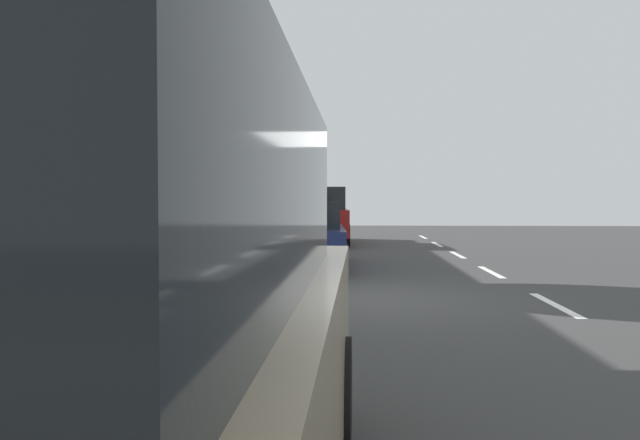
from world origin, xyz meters
The scene contains 13 objects.
ground centered at (0.00, 0.00, 0.00)m, with size 55.86×55.86×0.00m, color #373737.
sidewalk centered at (4.24, 0.00, 0.07)m, with size 4.35×34.91×0.15m, color tan.
curb_edge centered at (1.98, 0.00, 0.07)m, with size 0.16×34.91×0.15m, color gray.
lane_stripe_centre centered at (-3.07, 0.45, 0.00)m, with size 0.14×35.80×0.01m.
lane_stripe_bike_edge centered at (0.51, 0.00, 0.00)m, with size 0.12×34.91×0.01m, color white.
parked_suv_red_nearest centered at (1.02, -12.14, 1.03)m, with size 2.09×4.76×1.99m.
parked_sedan_dark_blue_second centered at (1.01, -4.64, 0.75)m, with size 1.97×4.47×1.52m.
parked_suv_tan_mid centered at (0.97, 7.65, 1.03)m, with size 2.02×4.73×1.99m.
bicycle_at_curb centered at (1.51, 2.68, 0.38)m, with size 1.25×1.29×0.77m.
cyclist_with_backpack centered at (1.74, 2.22, 0.98)m, with size 0.53×0.55×1.63m.
street_tree_near_cyclist centered at (2.88, -2.44, 4.02)m, with size 3.50×3.50×5.32m.
pedestrian_on_phone centered at (4.43, -9.08, 1.14)m, with size 0.53×0.40×1.75m.
fire_hydrant centered at (2.41, 3.62, 0.57)m, with size 0.22×0.22×0.84m.
Camera 1 is at (-0.03, 9.81, 1.56)m, focal length 35.00 mm.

